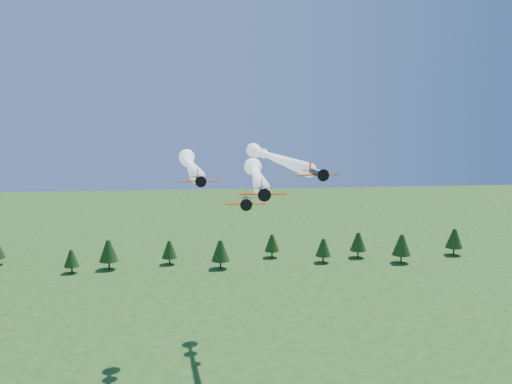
{
  "coord_description": "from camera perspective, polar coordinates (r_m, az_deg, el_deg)",
  "views": [
    {
      "loc": [
        -8.58,
        -92.9,
        56.42
      ],
      "look_at": [
        0.87,
        0.0,
        42.51
      ],
      "focal_mm": 40.0,
      "sensor_mm": 36.0,
      "label": 1
    }
  ],
  "objects": [
    {
      "name": "plane_left",
      "position": [
        119.66,
        -6.67,
        2.83
      ],
      "size": [
        8.19,
        46.47,
        3.7
      ],
      "rotation": [
        0.0,
        0.0,
        0.07
      ],
      "color": "black",
      "rests_on": "ground"
    },
    {
      "name": "plane_slot",
      "position": [
        102.5,
        -1.02,
        -0.94
      ],
      "size": [
        7.62,
        8.28,
        2.67
      ],
      "rotation": [
        0.0,
        0.0,
        -0.07
      ],
      "color": "black",
      "rests_on": "ground"
    },
    {
      "name": "plane_lead",
      "position": [
        109.08,
        -0.03,
        1.96
      ],
      "size": [
        7.52,
        43.81,
        3.7
      ],
      "rotation": [
        0.0,
        0.0,
        -0.06
      ],
      "color": "black",
      "rests_on": "ground"
    },
    {
      "name": "plane_right",
      "position": [
        127.45,
        1.57,
        3.57
      ],
      "size": [
        11.07,
        58.71,
        3.7
      ],
      "rotation": [
        0.0,
        0.0,
        0.1
      ],
      "color": "black",
      "rests_on": "ground"
    },
    {
      "name": "treeline",
      "position": [
        208.32,
        0.25,
        -5.49
      ],
      "size": [
        176.43,
        19.13,
        10.54
      ],
      "color": "#382314",
      "rests_on": "ground"
    }
  ]
}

